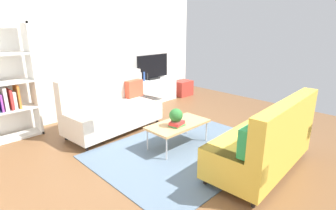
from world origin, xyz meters
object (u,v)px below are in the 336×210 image
Objects in this scene: tv at (153,67)px; bottle_2 at (147,77)px; potted_plant at (176,117)px; bottle_1 at (144,76)px; table_book_0 at (177,125)px; vase_0 at (134,79)px; couch_green at (265,143)px; couch_beige at (112,109)px; storage_trunk at (183,88)px; tv_console at (153,91)px; bottle_0 at (140,77)px; coffee_table at (178,125)px.

tv is 0.31m from bottle_2.
potted_plant is 2.70m from bottle_1.
bottle_1 is at bearing 62.09° from table_book_0.
couch_green is at bearing -99.03° from vase_0.
couch_beige is 1.52m from table_book_0.
couch_green is 1.43m from potted_plant.
couch_beige is at bearing -142.74° from vase_0.
potted_plant is at bearing -139.36° from storage_trunk.
tv_console is 5.95× the size of bottle_1.
bottle_2 is at bearing 177.38° from storage_trunk.
couch_green reaches higher than potted_plant.
table_book_0 is (0.02, -0.00, -0.15)m from potted_plant.
tv_console is at bearing 5.26° from bottle_0.
couch_green is 10.29× the size of bottle_2.
bottle_1 reaches higher than potted_plant.
tv_console is 7.40× the size of bottle_2.
tv is (1.87, 0.91, 0.51)m from couch_beige.
coffee_table is (-0.29, 1.42, -0.05)m from couch_green.
vase_0 is 0.18m from bottle_0.
couch_green is 1.45m from coffee_table.
couch_green is 3.85m from bottle_1.
couch_green reaches higher than storage_trunk.
bottle_0 is (1.15, 2.38, 0.32)m from table_book_0.
storage_trunk is 3.55m from table_book_0.
vase_0 is 0.38m from bottle_2.
bottle_2 reaches higher than tv_console.
table_book_0 is at bearing -119.89° from bottle_2.
tv is (1.19, 3.75, 0.51)m from couch_green.
coffee_table is 2.78m from tv_console.
tv is at bearing 57.64° from coffee_table.
storage_trunk is 1.63m from bottle_0.
tv is 1.32m from storage_trunk.
vase_0 is 0.68× the size of bottle_0.
tv_console is (1.48, 2.35, -0.07)m from coffee_table.
tv is 2.92m from table_book_0.
table_book_0 is 1.02× the size of bottle_1.
storage_trunk is at bearing -5.10° from vase_0.
bottle_2 is at bearing -156.62° from couch_beige.
coffee_table is at bearing 98.29° from couch_green.
table_book_0 is at bearing -16.33° from potted_plant.
couch_beige is 1.96× the size of tv.
couch_green is 8.10× the size of table_book_0.
tv reaches higher than potted_plant.
bottle_1 is (0.87, 3.73, 0.32)m from couch_green.
vase_0 reaches higher than tv_console.
bottle_1 is at bearing 177.58° from storage_trunk.
bottle_0 is 1.24× the size of bottle_2.
tv reaches higher than coffee_table.
storage_trunk is (2.58, 2.25, -0.17)m from coffee_table.
vase_0 is at bearing 174.90° from storage_trunk.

